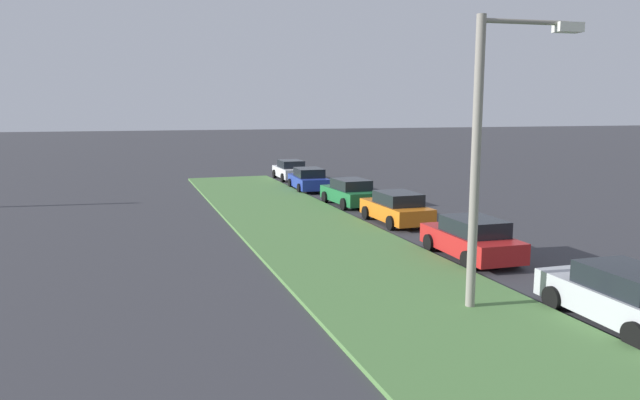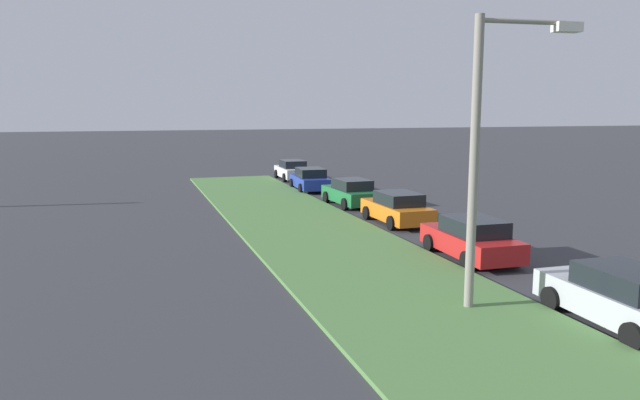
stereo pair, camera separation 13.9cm
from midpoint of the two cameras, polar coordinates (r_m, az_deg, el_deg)
grass_median at (r=16.93m, az=8.30°, el=-8.98°), size 60.00×6.00×0.12m
parked_car_silver at (r=16.10m, az=27.59°, el=-8.41°), size 4.35×2.11×1.47m
parked_car_red at (r=21.26m, az=14.70°, el=-3.68°), size 4.35×2.11×1.47m
parked_car_orange at (r=27.13m, az=7.67°, el=-0.81°), size 4.32×2.06×1.47m
parked_car_green at (r=32.03m, az=3.15°, el=0.73°), size 4.38×2.17×1.47m
parked_car_blue at (r=37.98m, az=-0.87°, el=2.00°), size 4.39×2.20×1.47m
parked_car_white at (r=44.00m, az=-2.63°, el=2.93°), size 4.33×2.07×1.47m
streetlight at (r=15.40m, az=16.27°, el=5.42°), size 0.56×2.87×7.50m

